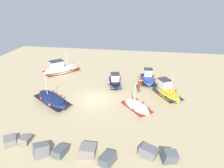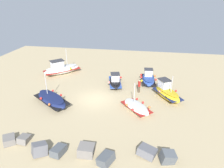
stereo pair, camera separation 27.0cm
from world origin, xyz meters
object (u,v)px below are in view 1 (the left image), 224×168
at_px(person_walking, 139,85).
at_px(fishing_boat_4, 137,107).
at_px(fishing_boat_3, 167,92).
at_px(fishing_boat_5, 148,79).
at_px(fishing_boat_0, 61,69).
at_px(fishing_boat_2, 52,100).
at_px(fishing_boat_1, 115,81).

bearing_deg(person_walking, fishing_boat_4, -34.89).
distance_m(fishing_boat_3, fishing_boat_5, 4.59).
distance_m(fishing_boat_0, person_walking, 12.74).
bearing_deg(fishing_boat_2, fishing_boat_3, 51.22).
distance_m(fishing_boat_1, fishing_boat_4, 6.64).
bearing_deg(fishing_boat_5, person_walking, 156.96).
bearing_deg(fishing_boat_3, fishing_boat_5, -3.02).
relative_size(fishing_boat_4, fishing_boat_5, 0.93).
bearing_deg(fishing_boat_5, fishing_boat_4, 166.98).
bearing_deg(fishing_boat_0, person_walking, 114.52).
relative_size(fishing_boat_1, fishing_boat_2, 0.86).
bearing_deg(fishing_boat_1, fishing_boat_0, -121.38).
distance_m(fishing_boat_3, person_walking, 3.38).
relative_size(fishing_boat_4, person_walking, 2.25).
distance_m(fishing_boat_1, fishing_boat_2, 8.63).
xyz_separation_m(fishing_boat_3, person_walking, (3.26, -0.87, 0.26)).
bearing_deg(fishing_boat_5, fishing_boat_1, 105.19).
relative_size(fishing_boat_5, person_walking, 2.41).
relative_size(fishing_boat_0, fishing_boat_3, 1.22).
bearing_deg(fishing_boat_4, person_walking, 138.41).
bearing_deg(fishing_boat_2, fishing_boat_5, 71.53).
bearing_deg(fishing_boat_3, fishing_boat_4, 103.52).
bearing_deg(fishing_boat_0, fishing_boat_5, 129.27).
height_order(fishing_boat_1, fishing_boat_3, fishing_boat_3).
distance_m(fishing_boat_0, fishing_boat_1, 9.14).
bearing_deg(person_walking, fishing_boat_1, -150.68).
bearing_deg(fishing_boat_3, fishing_boat_1, 37.38).
distance_m(fishing_boat_1, person_walking, 3.65).
distance_m(fishing_boat_2, fishing_boat_5, 12.90).
distance_m(fishing_boat_4, fishing_boat_5, 7.44).
bearing_deg(fishing_boat_5, fishing_boat_2, 122.06).
distance_m(fishing_boat_0, fishing_boat_5, 13.05).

